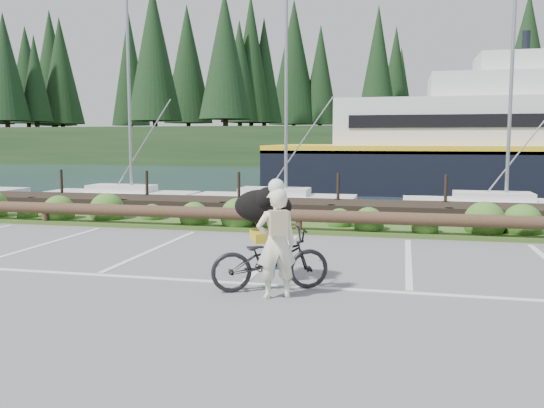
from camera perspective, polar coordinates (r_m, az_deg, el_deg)
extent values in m
plane|color=#5E5E61|center=(9.69, -2.24, -7.31)|extent=(72.00, 72.00, 0.00)
plane|color=#19293D|center=(57.25, 10.47, 2.82)|extent=(160.00, 160.00, 0.00)
cube|color=#3D5B21|center=(14.77, 3.16, -2.34)|extent=(34.00, 1.60, 0.10)
imported|color=black|center=(8.81, -0.17, -5.52)|extent=(1.92, 1.34, 0.96)
imported|color=#ECE8C8|center=(8.34, 0.42, -3.92)|extent=(0.69, 0.60, 1.61)
ellipsoid|color=black|center=(9.25, -0.90, -0.23)|extent=(0.82, 1.05, 0.55)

